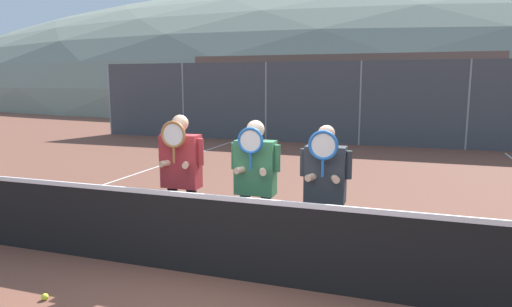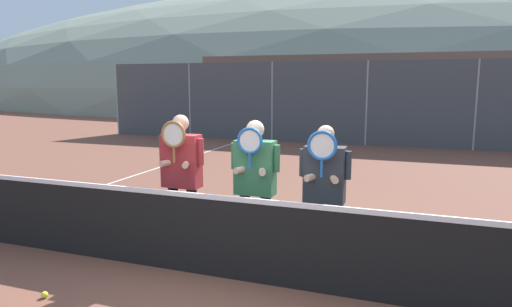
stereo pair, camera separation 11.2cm
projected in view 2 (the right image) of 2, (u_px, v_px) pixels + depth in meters
ground_plane at (241, 280)px, 5.02m from camera, size 120.00×120.00×0.00m
hill_distant at (407, 100)px, 53.81m from camera, size 127.00×70.56×24.69m
clubhouse_building at (350, 89)px, 24.51m from camera, size 14.84×5.50×3.46m
fence_back at (367, 103)px, 15.40m from camera, size 20.23×0.06×2.86m
tennis_net at (241, 238)px, 4.94m from camera, size 11.93×0.09×1.04m
court_line_left_sideline at (94, 189)px, 9.30m from camera, size 0.05×16.00×0.01m
player_leftmost at (181, 171)px, 5.74m from camera, size 0.62×0.34×1.76m
player_center_left at (255, 178)px, 5.45m from camera, size 0.61×0.34×1.72m
player_center_right at (324, 186)px, 5.13m from camera, size 0.59×0.34×1.69m
car_far_left at (223, 111)px, 20.31m from camera, size 4.57×1.94×1.71m
car_left_of_center at (336, 113)px, 18.70m from camera, size 4.47×2.03×1.74m
car_center at (469, 116)px, 16.79m from camera, size 4.45×1.99×1.79m
tennis_ball_on_court at (44, 295)px, 4.61m from camera, size 0.07×0.07×0.07m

